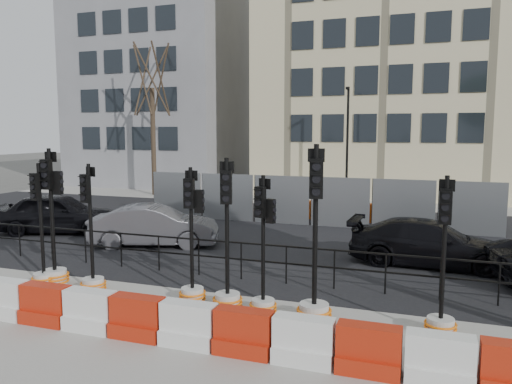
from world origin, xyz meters
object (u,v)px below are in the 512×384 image
at_px(traffic_signal_a, 43,263).
at_px(car_a, 58,213).
at_px(car_c, 430,243).
at_px(traffic_signal_d, 192,272).
at_px(traffic_signal_h, 441,305).

distance_m(traffic_signal_a, car_a, 6.88).
xyz_separation_m(traffic_signal_a, car_c, (8.91, 5.25, 0.02)).
xyz_separation_m(traffic_signal_a, car_a, (-4.22, 5.44, 0.13)).
bearing_deg(traffic_signal_a, car_c, 44.09).
height_order(traffic_signal_d, car_c, traffic_signal_d).
height_order(traffic_signal_d, traffic_signal_h, traffic_signal_d).
xyz_separation_m(traffic_signal_d, traffic_signal_h, (5.16, -0.09, -0.10)).
bearing_deg(traffic_signal_d, car_c, 37.75).
xyz_separation_m(car_a, car_c, (13.13, -0.19, -0.11)).
height_order(traffic_signal_a, car_a, traffic_signal_a).
distance_m(traffic_signal_d, car_a, 9.74).
height_order(traffic_signal_a, traffic_signal_d, traffic_signal_a).
distance_m(traffic_signal_h, car_c, 5.19).
relative_size(traffic_signal_a, car_c, 0.67).
height_order(traffic_signal_a, car_c, traffic_signal_a).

